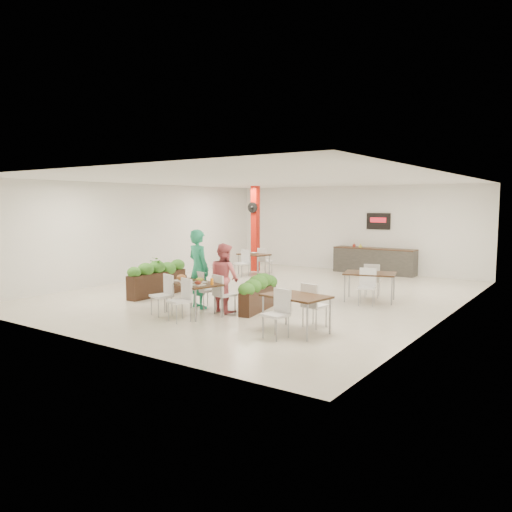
{
  "coord_description": "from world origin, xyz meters",
  "views": [
    {
      "loc": [
        7.75,
        -11.63,
        2.54
      ],
      "look_at": [
        -0.08,
        -0.36,
        1.1
      ],
      "focal_mm": 35.0,
      "sensor_mm": 36.0,
      "label": 1
    }
  ],
  "objects": [
    {
      "name": "side_table_c",
      "position": [
        2.88,
        -3.23,
        0.63
      ],
      "size": [
        1.37,
        1.67,
        0.92
      ],
      "rotation": [
        0.0,
        0.0,
        -0.17
      ],
      "color": "#311F10",
      "rests_on": "ground"
    },
    {
      "name": "room_shell",
      "position": [
        0.0,
        0.0,
        2.01
      ],
      "size": [
        10.1,
        12.1,
        3.22
      ],
      "color": "white",
      "rests_on": "ground"
    },
    {
      "name": "side_table_b",
      "position": [
        2.84,
        0.65,
        0.64
      ],
      "size": [
        1.48,
        1.67,
        0.92
      ],
      "rotation": [
        0.0,
        0.0,
        0.27
      ],
      "color": "#311F10",
      "rests_on": "ground"
    },
    {
      "name": "main_table",
      "position": [
        0.12,
        -3.2,
        0.64
      ],
      "size": [
        1.62,
        1.9,
        0.92
      ],
      "rotation": [
        0.0,
        0.0,
        -0.28
      ],
      "color": "#311F10",
      "rests_on": "ground"
    },
    {
      "name": "side_table_a",
      "position": [
        -2.46,
        2.93,
        0.62
      ],
      "size": [
        1.19,
        1.67,
        0.92
      ],
      "rotation": [
        0.0,
        0.0,
        -0.17
      ],
      "color": "#311F10",
      "rests_on": "ground"
    },
    {
      "name": "planter_right",
      "position": [
        1.12,
        -2.0,
        0.48
      ],
      "size": [
        0.66,
        1.71,
        0.9
      ],
      "rotation": [
        0.0,
        0.0,
        1.76
      ],
      "color": "black",
      "rests_on": "ground"
    },
    {
      "name": "planter_left",
      "position": [
        -2.29,
        -1.98,
        0.52
      ],
      "size": [
        0.42,
        2.06,
        1.08
      ],
      "rotation": [
        0.0,
        0.0,
        1.58
      ],
      "color": "black",
      "rests_on": "ground"
    },
    {
      "name": "service_counter",
      "position": [
        1.0,
        5.65,
        0.49
      ],
      "size": [
        3.0,
        0.64,
        2.2
      ],
      "color": "#2A2825",
      "rests_on": "ground"
    },
    {
      "name": "ground",
      "position": [
        0.0,
        0.0,
        0.0
      ],
      "size": [
        12.0,
        12.0,
        0.0
      ],
      "primitive_type": "plane",
      "color": "beige",
      "rests_on": "ground"
    },
    {
      "name": "diner_man",
      "position": [
        -0.27,
        -2.54,
        0.96
      ],
      "size": [
        0.8,
        0.64,
        1.92
      ],
      "primitive_type": "imported",
      "rotation": [
        0.0,
        0.0,
        2.86
      ],
      "color": "#26A776",
      "rests_on": "ground"
    },
    {
      "name": "red_column",
      "position": [
        -3.0,
        3.79,
        1.64
      ],
      "size": [
        0.4,
        0.41,
        3.2
      ],
      "color": "red",
      "rests_on": "ground"
    },
    {
      "name": "diner_woman",
      "position": [
        0.53,
        -2.54,
        0.81
      ],
      "size": [
        0.93,
        0.81,
        1.62
      ],
      "primitive_type": "imported",
      "rotation": [
        0.0,
        0.0,
        2.86
      ],
      "color": "#E2646E",
      "rests_on": "ground"
    }
  ]
}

